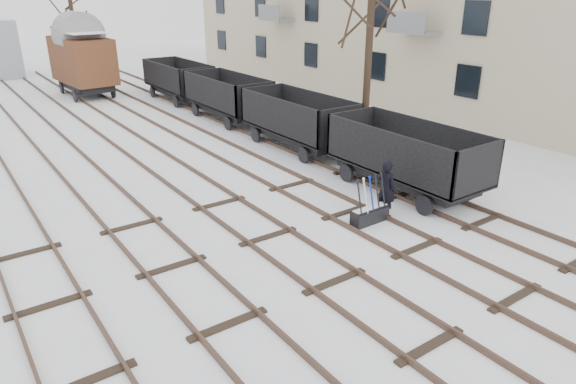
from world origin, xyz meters
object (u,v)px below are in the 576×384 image
ground_frame (370,214)px  worker (386,189)px  freight_wagon_a (405,166)px  box_van_wagon (82,59)px

ground_frame → worker: bearing=6.3°
worker → freight_wagon_a: freight_wagon_a is taller
worker → box_van_wagon: 25.45m
worker → box_van_wagon: bearing=-1.4°
box_van_wagon → freight_wagon_a: bearing=-83.9°
freight_wagon_a → box_van_wagon: box_van_wagon is taller
box_van_wagon → ground_frame: bearing=-90.8°
ground_frame → box_van_wagon: box_van_wagon is taller
freight_wagon_a → box_van_wagon: (-4.43, 24.13, 1.50)m
freight_wagon_a → worker: bearing=-151.3°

